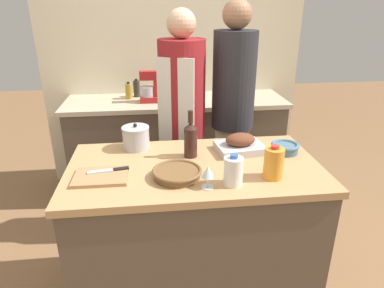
% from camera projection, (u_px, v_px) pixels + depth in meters
% --- Properties ---
extents(kitchen_island, '(1.41, 0.77, 0.93)m').
position_uv_depth(kitchen_island, '(194.00, 233.00, 2.09)').
color(kitchen_island, brown).
rests_on(kitchen_island, ground_plane).
extents(back_counter, '(2.06, 0.60, 0.93)m').
position_uv_depth(back_counter, '(177.00, 145.00, 3.39)').
color(back_counter, brown).
rests_on(back_counter, ground_plane).
extents(back_wall, '(2.56, 0.10, 2.55)m').
position_uv_depth(back_wall, '(173.00, 57.00, 3.40)').
color(back_wall, beige).
rests_on(back_wall, ground_plane).
extents(roasting_pan, '(0.30, 0.25, 0.12)m').
position_uv_depth(roasting_pan, '(240.00, 145.00, 2.08)').
color(roasting_pan, '#BCBCC1').
rests_on(roasting_pan, kitchen_island).
extents(wicker_basket, '(0.26, 0.26, 0.05)m').
position_uv_depth(wicker_basket, '(177.00, 173.00, 1.77)').
color(wicker_basket, brown).
rests_on(wicker_basket, kitchen_island).
extents(cutting_board, '(0.28, 0.21, 0.02)m').
position_uv_depth(cutting_board, '(101.00, 177.00, 1.77)').
color(cutting_board, '#AD7F51').
rests_on(cutting_board, kitchen_island).
extents(stock_pot, '(0.17, 0.17, 0.16)m').
position_uv_depth(stock_pot, '(136.00, 138.00, 2.11)').
color(stock_pot, '#B7B7BC').
rests_on(stock_pot, kitchen_island).
extents(mixing_bowl, '(0.17, 0.17, 0.06)m').
position_uv_depth(mixing_bowl, '(285.00, 147.00, 2.07)').
color(mixing_bowl, slate).
rests_on(mixing_bowl, kitchen_island).
extents(juice_jug, '(0.10, 0.10, 0.18)m').
position_uv_depth(juice_jug, '(274.00, 163.00, 1.75)').
color(juice_jug, orange).
rests_on(juice_jug, kitchen_island).
extents(milk_jug, '(0.10, 0.10, 0.16)m').
position_uv_depth(milk_jug, '(233.00, 171.00, 1.69)').
color(milk_jug, white).
rests_on(milk_jug, kitchen_island).
extents(wine_bottle_green, '(0.08, 0.08, 0.28)m').
position_uv_depth(wine_bottle_green, '(191.00, 139.00, 1.99)').
color(wine_bottle_green, '#381E19').
rests_on(wine_bottle_green, kitchen_island).
extents(wine_glass_left, '(0.07, 0.07, 0.11)m').
position_uv_depth(wine_glass_left, '(208.00, 173.00, 1.65)').
color(wine_glass_left, silver).
rests_on(wine_glass_left, kitchen_island).
extents(knife_chef, '(0.22, 0.07, 0.01)m').
position_uv_depth(knife_chef, '(110.00, 170.00, 1.81)').
color(knife_chef, '#B7B7BC').
rests_on(knife_chef, cutting_board).
extents(stand_mixer, '(0.18, 0.14, 0.28)m').
position_uv_depth(stand_mixer, '(150.00, 89.00, 3.10)').
color(stand_mixer, '#B22323').
rests_on(stand_mixer, back_counter).
extents(condiment_bottle_tall, '(0.06, 0.06, 0.14)m').
position_uv_depth(condiment_bottle_tall, '(180.00, 89.00, 3.32)').
color(condiment_bottle_tall, maroon).
rests_on(condiment_bottle_tall, back_counter).
extents(condiment_bottle_short, '(0.06, 0.06, 0.17)m').
position_uv_depth(condiment_bottle_short, '(137.00, 89.00, 3.28)').
color(condiment_bottle_short, '#332D28').
rests_on(condiment_bottle_short, back_counter).
extents(condiment_bottle_extra, '(0.07, 0.07, 0.16)m').
position_uv_depth(condiment_bottle_extra, '(129.00, 91.00, 3.22)').
color(condiment_bottle_extra, '#B28E2D').
rests_on(condiment_bottle_extra, back_counter).
extents(person_cook_aproned, '(0.36, 0.38, 1.75)m').
position_uv_depth(person_cook_aproned, '(183.00, 118.00, 2.57)').
color(person_cook_aproned, beige).
rests_on(person_cook_aproned, ground_plane).
extents(person_cook_guest, '(0.32, 0.32, 1.80)m').
position_uv_depth(person_cook_guest, '(233.00, 109.00, 2.65)').
color(person_cook_guest, beige).
rests_on(person_cook_guest, ground_plane).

